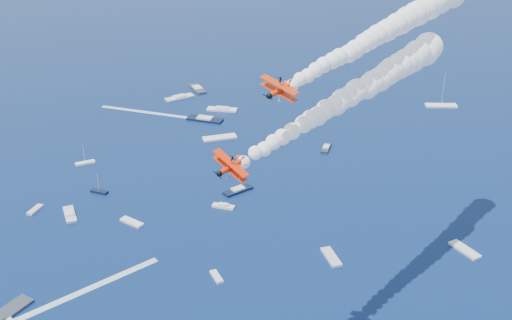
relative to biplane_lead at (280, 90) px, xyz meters
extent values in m
cube|color=black|center=(-9.25, 131.16, -60.35)|extent=(14.73, 10.01, 0.70)
cube|color=white|center=(-50.95, 98.04, -60.35)|extent=(6.80, 4.00, 0.70)
cube|color=silver|center=(-18.83, 155.63, -60.35)|extent=(12.78, 9.05, 0.70)
cube|color=silver|center=(-51.37, 64.73, -60.35)|extent=(5.35, 9.74, 0.70)
cube|color=black|center=(-44.28, 77.56, -60.35)|extent=(5.79, 4.15, 0.70)
cube|color=#323943|center=(-59.91, 21.71, -60.35)|extent=(11.45, 13.12, 0.70)
cube|color=black|center=(-1.38, 73.46, -60.35)|extent=(9.93, 7.54, 0.70)
cube|color=white|center=(-1.99, 140.40, -60.35)|extent=(12.64, 6.99, 0.70)
cube|color=white|center=(-33.18, 58.40, -60.35)|extent=(7.12, 6.78, 0.70)
cube|color=#282D36|center=(32.20, 100.27, -60.35)|extent=(5.39, 8.17, 0.70)
cube|color=white|center=(87.26, 134.56, -60.35)|extent=(13.04, 5.74, 0.70)
cube|color=white|center=(-4.61, 113.32, -60.35)|extent=(12.81, 6.14, 0.70)
cube|color=silver|center=(19.74, 35.19, -60.35)|extent=(4.20, 9.03, 0.70)
cube|color=silver|center=(-10.63, 30.04, -60.35)|extent=(3.33, 5.69, 0.70)
cube|color=silver|center=(-61.98, 68.59, -60.35)|extent=(4.20, 6.17, 0.70)
cube|color=white|center=(-6.60, 64.24, -60.35)|extent=(6.98, 4.62, 0.70)
cube|color=#333844|center=(-11.04, 165.37, -60.35)|extent=(7.89, 12.98, 0.70)
cube|color=silver|center=(55.87, 34.39, -60.35)|extent=(6.40, 9.69, 0.70)
cube|color=white|center=(-32.93, 142.05, -60.67)|extent=(35.36, 17.69, 0.04)
cube|color=white|center=(-41.75, 29.29, -60.67)|extent=(32.89, 22.49, 0.04)
camera|label=1|loc=(-15.70, -102.54, 38.78)|focal=45.67mm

